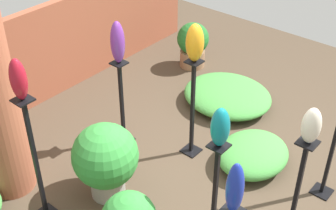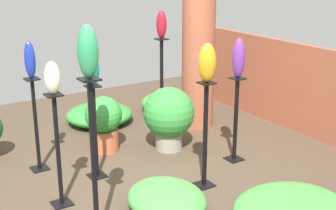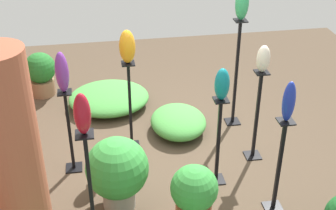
{
  "view_description": "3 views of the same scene",
  "coord_description": "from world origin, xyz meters",
  "px_view_note": "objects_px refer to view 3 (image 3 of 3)",
  "views": [
    {
      "loc": [
        -3.1,
        -2.02,
        3.56
      ],
      "look_at": [
        -0.29,
        0.33,
        1.07
      ],
      "focal_mm": 50.0,
      "sensor_mm": 36.0,
      "label": 1
    },
    {
      "loc": [
        4.14,
        -2.43,
        2.48
      ],
      "look_at": [
        0.29,
        0.06,
        1.02
      ],
      "focal_mm": 50.0,
      "sensor_mm": 36.0,
      "label": 2
    },
    {
      "loc": [
        -4.74,
        0.86,
        3.6
      ],
      "look_at": [
        0.08,
        0.07,
        0.74
      ],
      "focal_mm": 50.0,
      "sensor_mm": 36.0,
      "label": 3
    }
  ],
  "objects_px": {
    "brick_pillar": "(16,166)",
    "art_vase_amber": "(127,47)",
    "art_vase_teal": "(222,84)",
    "potted_plant_walkway_edge": "(117,171)",
    "pedestal_ruby": "(92,200)",
    "potted_plant_front_left": "(194,195)",
    "pedestal_amber": "(130,110)",
    "art_vase_ruby": "(82,114)",
    "art_vase_ivory": "(263,59)",
    "art_vase_cobalt": "(289,102)",
    "art_vase_violet": "(62,72)",
    "pedestal_violet": "(70,135)",
    "pedestal_cobalt": "(278,171)",
    "potted_plant_mid_left": "(41,73)",
    "art_vase_jade": "(242,3)",
    "pedestal_jade": "(236,78)",
    "pedestal_teal": "(218,145)",
    "pedestal_ivory": "(256,119)"
  },
  "relations": [
    {
      "from": "art_vase_ruby",
      "to": "art_vase_ivory",
      "type": "relative_size",
      "value": 1.19
    },
    {
      "from": "pedestal_jade",
      "to": "potted_plant_walkway_edge",
      "type": "height_order",
      "value": "pedestal_jade"
    },
    {
      "from": "pedestal_ruby",
      "to": "pedestal_amber",
      "type": "bearing_deg",
      "value": -16.74
    },
    {
      "from": "pedestal_amber",
      "to": "art_vase_violet",
      "type": "relative_size",
      "value": 2.49
    },
    {
      "from": "art_vase_teal",
      "to": "pedestal_ivory",
      "type": "bearing_deg",
      "value": -55.9
    },
    {
      "from": "art_vase_teal",
      "to": "potted_plant_front_left",
      "type": "relative_size",
      "value": 0.5
    },
    {
      "from": "potted_plant_mid_left",
      "to": "pedestal_amber",
      "type": "bearing_deg",
      "value": -142.87
    },
    {
      "from": "art_vase_ivory",
      "to": "pedestal_amber",
      "type": "bearing_deg",
      "value": 72.6
    },
    {
      "from": "art_vase_violet",
      "to": "art_vase_teal",
      "type": "relative_size",
      "value": 1.32
    },
    {
      "from": "pedestal_jade",
      "to": "art_vase_ivory",
      "type": "xyz_separation_m",
      "value": [
        -0.83,
        -0.03,
        0.65
      ]
    },
    {
      "from": "pedestal_ruby",
      "to": "potted_plant_walkway_edge",
      "type": "xyz_separation_m",
      "value": [
        0.61,
        -0.27,
        -0.16
      ]
    },
    {
      "from": "pedestal_cobalt",
      "to": "potted_plant_mid_left",
      "type": "bearing_deg",
      "value": 40.93
    },
    {
      "from": "brick_pillar",
      "to": "potted_plant_mid_left",
      "type": "xyz_separation_m",
      "value": [
        3.32,
        0.11,
        -0.72
      ]
    },
    {
      "from": "brick_pillar",
      "to": "potted_plant_mid_left",
      "type": "relative_size",
      "value": 3.13
    },
    {
      "from": "brick_pillar",
      "to": "art_vase_jade",
      "type": "relative_size",
      "value": 5.0
    },
    {
      "from": "pedestal_ruby",
      "to": "art_vase_jade",
      "type": "height_order",
      "value": "art_vase_jade"
    },
    {
      "from": "art_vase_amber",
      "to": "art_vase_teal",
      "type": "bearing_deg",
      "value": -133.34
    },
    {
      "from": "pedestal_jade",
      "to": "art_vase_ruby",
      "type": "height_order",
      "value": "art_vase_ruby"
    },
    {
      "from": "pedestal_amber",
      "to": "potted_plant_walkway_edge",
      "type": "xyz_separation_m",
      "value": [
        -1.11,
        0.24,
        -0.07
      ]
    },
    {
      "from": "pedestal_cobalt",
      "to": "art_vase_ivory",
      "type": "height_order",
      "value": "art_vase_ivory"
    },
    {
      "from": "pedestal_jade",
      "to": "potted_plant_front_left",
      "type": "height_order",
      "value": "pedestal_jade"
    },
    {
      "from": "art_vase_jade",
      "to": "potted_plant_walkway_edge",
      "type": "relative_size",
      "value": 0.51
    },
    {
      "from": "pedestal_cobalt",
      "to": "art_vase_cobalt",
      "type": "height_order",
      "value": "art_vase_cobalt"
    },
    {
      "from": "art_vase_teal",
      "to": "potted_plant_walkway_edge",
      "type": "xyz_separation_m",
      "value": [
        -0.24,
        1.17,
        -0.81
      ]
    },
    {
      "from": "pedestal_cobalt",
      "to": "potted_plant_mid_left",
      "type": "height_order",
      "value": "pedestal_cobalt"
    },
    {
      "from": "pedestal_violet",
      "to": "art_vase_ruby",
      "type": "height_order",
      "value": "art_vase_ruby"
    },
    {
      "from": "art_vase_amber",
      "to": "potted_plant_mid_left",
      "type": "relative_size",
      "value": 0.6
    },
    {
      "from": "art_vase_ivory",
      "to": "pedestal_violet",
      "type": "bearing_deg",
      "value": 87.14
    },
    {
      "from": "pedestal_violet",
      "to": "art_vase_ivory",
      "type": "bearing_deg",
      "value": -92.86
    },
    {
      "from": "pedestal_violet",
      "to": "potted_plant_front_left",
      "type": "relative_size",
      "value": 1.45
    },
    {
      "from": "art_vase_amber",
      "to": "art_vase_ruby",
      "type": "bearing_deg",
      "value": 163.26
    },
    {
      "from": "pedestal_violet",
      "to": "art_vase_teal",
      "type": "bearing_deg",
      "value": -106.94
    },
    {
      "from": "art_vase_violet",
      "to": "pedestal_ruby",
      "type": "bearing_deg",
      "value": -170.15
    },
    {
      "from": "brick_pillar",
      "to": "art_vase_amber",
      "type": "xyz_separation_m",
      "value": [
        1.68,
        -1.13,
        0.33
      ]
    },
    {
      "from": "art_vase_ruby",
      "to": "art_vase_jade",
      "type": "xyz_separation_m",
      "value": [
        2.07,
        -2.0,
        0.17
      ]
    },
    {
      "from": "art_vase_cobalt",
      "to": "potted_plant_front_left",
      "type": "xyz_separation_m",
      "value": [
        -0.11,
        0.93,
        -0.95
      ]
    },
    {
      "from": "pedestal_amber",
      "to": "art_vase_cobalt",
      "type": "bearing_deg",
      "value": -135.2
    },
    {
      "from": "art_vase_ivory",
      "to": "potted_plant_front_left",
      "type": "xyz_separation_m",
      "value": [
        -1.07,
        1.01,
        -0.96
      ]
    },
    {
      "from": "pedestal_ruby",
      "to": "potted_plant_front_left",
      "type": "xyz_separation_m",
      "value": [
        0.18,
        -1.02,
        -0.23
      ]
    },
    {
      "from": "art_vase_ruby",
      "to": "art_vase_ivory",
      "type": "height_order",
      "value": "art_vase_ruby"
    },
    {
      "from": "pedestal_amber",
      "to": "art_vase_amber",
      "type": "bearing_deg",
      "value": 0.0
    },
    {
      "from": "pedestal_violet",
      "to": "art_vase_cobalt",
      "type": "height_order",
      "value": "art_vase_cobalt"
    },
    {
      "from": "pedestal_amber",
      "to": "art_vase_teal",
      "type": "height_order",
      "value": "art_vase_teal"
    },
    {
      "from": "pedestal_ruby",
      "to": "pedestal_teal",
      "type": "distance_m",
      "value": 1.67
    },
    {
      "from": "art_vase_ruby",
      "to": "art_vase_amber",
      "type": "height_order",
      "value": "art_vase_ruby"
    },
    {
      "from": "art_vase_ivory",
      "to": "potted_plant_front_left",
      "type": "distance_m",
      "value": 1.76
    },
    {
      "from": "pedestal_ivory",
      "to": "potted_plant_walkway_edge",
      "type": "bearing_deg",
      "value": 110.0
    },
    {
      "from": "art_vase_violet",
      "to": "potted_plant_walkway_edge",
      "type": "distance_m",
      "value": 1.24
    },
    {
      "from": "pedestal_amber",
      "to": "pedestal_violet",
      "type": "xyz_separation_m",
      "value": [
        -0.36,
        0.75,
        -0.06
      ]
    },
    {
      "from": "pedestal_ruby",
      "to": "potted_plant_front_left",
      "type": "bearing_deg",
      "value": -80.22
    }
  ]
}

